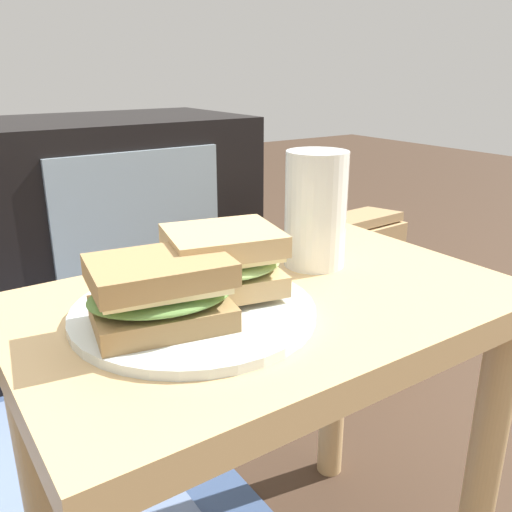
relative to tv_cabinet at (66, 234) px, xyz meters
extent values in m
cube|color=tan|center=(-0.03, -0.95, 0.15)|extent=(0.56, 0.36, 0.04)
cylinder|color=tan|center=(0.22, -1.09, -0.08)|extent=(0.04, 0.04, 0.43)
cylinder|color=tan|center=(-0.27, -0.80, -0.08)|extent=(0.04, 0.04, 0.43)
cylinder|color=tan|center=(0.22, -0.80, -0.08)|extent=(0.04, 0.04, 0.43)
cube|color=black|center=(0.00, 0.00, 0.00)|extent=(0.96, 0.44, 0.58)
cube|color=#8C9EA8|center=(0.12, -0.22, 0.01)|extent=(0.41, 0.01, 0.44)
cylinder|color=silver|center=(-0.12, -0.95, 0.17)|extent=(0.25, 0.25, 0.01)
cube|color=#9E7A4C|center=(-0.16, -0.97, 0.19)|extent=(0.14, 0.12, 0.02)
ellipsoid|color=#608C42|center=(-0.16, -0.97, 0.21)|extent=(0.15, 0.12, 0.02)
cube|color=beige|center=(-0.16, -0.97, 0.22)|extent=(0.13, 0.11, 0.01)
cube|color=#9E7A4C|center=(-0.16, -0.97, 0.23)|extent=(0.14, 0.11, 0.02)
cube|color=tan|center=(-0.08, -0.94, 0.20)|extent=(0.13, 0.12, 0.02)
ellipsoid|color=#8CB260|center=(-0.08, -0.94, 0.22)|extent=(0.14, 0.13, 0.02)
cube|color=beige|center=(-0.08, -0.94, 0.23)|extent=(0.12, 0.11, 0.01)
cube|color=tan|center=(-0.08, -0.94, 0.24)|extent=(0.13, 0.12, 0.02)
cylinder|color=silver|center=(0.08, -0.90, 0.24)|extent=(0.08, 0.08, 0.15)
cylinder|color=orange|center=(0.08, -0.90, 0.23)|extent=(0.07, 0.07, 0.11)
cylinder|color=white|center=(0.08, -0.90, 0.29)|extent=(0.07, 0.07, 0.01)
cube|color=tan|center=(0.52, -0.54, -0.11)|extent=(0.20, 0.14, 0.36)
cube|color=#987950|center=(0.52, -0.54, 0.08)|extent=(0.19, 0.12, 0.03)
camera|label=1|loc=(-0.36, -1.40, 0.41)|focal=38.17mm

